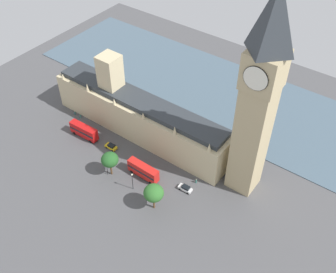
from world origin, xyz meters
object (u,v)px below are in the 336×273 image
at_px(parliament_building, 138,114).
at_px(pedestrian_kerbside, 81,116).
at_px(plane_tree_opposite_hall, 110,160).
at_px(car_white_corner, 185,188).
at_px(double_decker_bus_near_tower, 84,131).
at_px(pedestrian_trailing, 75,113).
at_px(plane_tree_under_trees, 154,193).
at_px(clock_tower, 259,97).
at_px(car_yellow_cab_by_river_gate, 111,146).
at_px(pedestrian_far_end, 196,181).
at_px(street_lamp_slot_10, 132,179).
at_px(double_decker_bus_midblock, 143,170).
at_px(street_lamp_leading, 107,165).

height_order(parliament_building, pedestrian_kerbside, parliament_building).
bearing_deg(plane_tree_opposite_hall, pedestrian_kerbside, -116.19).
bearing_deg(car_white_corner, double_decker_bus_near_tower, 89.48).
distance_m(pedestrian_trailing, plane_tree_under_trees, 50.71).
bearing_deg(clock_tower, plane_tree_under_trees, -34.48).
bearing_deg(plane_tree_under_trees, plane_tree_opposite_hall, -97.15).
xyz_separation_m(clock_tower, pedestrian_kerbside, (7.32, -60.99, -31.62)).
xyz_separation_m(car_yellow_cab_by_river_gate, pedestrian_kerbside, (-5.12, -19.36, -0.16)).
distance_m(pedestrian_far_end, pedestrian_kerbside, 49.81).
xyz_separation_m(car_white_corner, plane_tree_opposite_hall, (8.12, -21.87, 5.37)).
bearing_deg(street_lamp_slot_10, clock_tower, 130.45).
height_order(double_decker_bus_midblock, plane_tree_under_trees, plane_tree_under_trees).
bearing_deg(parliament_building, street_lamp_leading, 13.31).
distance_m(parliament_building, clock_tower, 46.92).
xyz_separation_m(double_decker_bus_near_tower, double_decker_bus_midblock, (2.05, 27.15, 0.00)).
xyz_separation_m(clock_tower, plane_tree_under_trees, (22.89, -15.72, -25.88)).
relative_size(pedestrian_kerbside, street_lamp_leading, 0.29).
relative_size(clock_tower, pedestrian_far_end, 38.70).
relative_size(pedestrian_far_end, street_lamp_slot_10, 0.24).
bearing_deg(pedestrian_trailing, pedestrian_far_end, -166.77).
height_order(pedestrian_kerbside, plane_tree_opposite_hall, plane_tree_opposite_hall).
xyz_separation_m(parliament_building, double_decker_bus_midblock, (15.13, 14.29, -4.90)).
bearing_deg(street_lamp_slot_10, car_yellow_cab_by_river_gate, -117.75).
bearing_deg(clock_tower, plane_tree_opposite_hall, -58.81).
bearing_deg(car_yellow_cab_by_river_gate, parliament_building, -10.01).
bearing_deg(double_decker_bus_midblock, pedestrian_kerbside, -102.26).
height_order(double_decker_bus_midblock, pedestrian_kerbside, double_decker_bus_midblock).
height_order(pedestrian_trailing, street_lamp_leading, street_lamp_leading).
bearing_deg(double_decker_bus_near_tower, double_decker_bus_midblock, -96.82).
relative_size(pedestrian_far_end, plane_tree_under_trees, 0.18).
xyz_separation_m(double_decker_bus_near_tower, plane_tree_opposite_hall, (7.09, 18.66, 3.62)).
bearing_deg(pedestrian_trailing, pedestrian_kerbside, -164.04).
xyz_separation_m(pedestrian_kerbside, plane_tree_under_trees, (15.56, 45.27, 5.74)).
bearing_deg(street_lamp_leading, car_white_corner, 111.59).
bearing_deg(plane_tree_opposite_hall, parliament_building, -163.95).
xyz_separation_m(plane_tree_opposite_hall, plane_tree_under_trees, (2.30, 18.30, 0.21)).
xyz_separation_m(pedestrian_far_end, plane_tree_under_trees, (14.71, -4.53, 5.74)).
xyz_separation_m(car_yellow_cab_by_river_gate, plane_tree_under_trees, (10.44, 25.90, 5.58)).
height_order(parliament_building, double_decker_bus_midblock, parliament_building).
xyz_separation_m(clock_tower, street_lamp_leading, (21.45, -34.84, -28.32)).
distance_m(parliament_building, plane_tree_opposite_hall, 21.03).
relative_size(double_decker_bus_near_tower, plane_tree_under_trees, 1.19).
xyz_separation_m(double_decker_bus_midblock, pedestrian_kerbside, (-8.22, -35.46, -1.90)).
bearing_deg(street_lamp_slot_10, pedestrian_trailing, -109.62).
relative_size(pedestrian_far_end, street_lamp_leading, 0.28).
height_order(double_decker_bus_near_tower, pedestrian_kerbside, double_decker_bus_near_tower).
height_order(double_decker_bus_midblock, plane_tree_opposite_hall, plane_tree_opposite_hall).
bearing_deg(clock_tower, car_yellow_cab_by_river_gate, -73.36).
height_order(double_decker_bus_near_tower, street_lamp_slot_10, street_lamp_slot_10).
bearing_deg(parliament_building, plane_tree_under_trees, 47.00).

